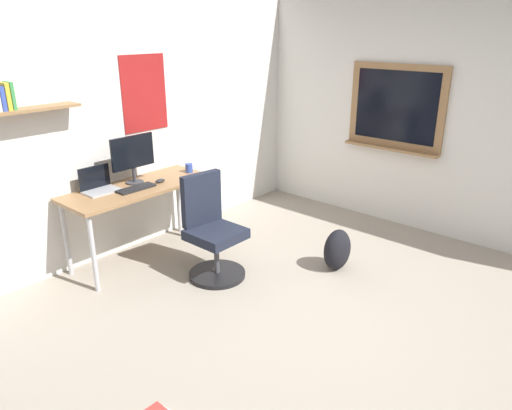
{
  "coord_description": "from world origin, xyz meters",
  "views": [
    {
      "loc": [
        -2.58,
        -1.59,
        2.18
      ],
      "look_at": [
        0.06,
        0.73,
        0.85
      ],
      "focal_mm": 33.41,
      "sensor_mm": 36.0,
      "label": 1
    }
  ],
  "objects_px": {
    "laptop": "(99,186)",
    "monitor_primary": "(133,156)",
    "desk": "(139,194)",
    "keyboard": "(136,188)",
    "coffee_mug": "(189,168)",
    "backpack": "(337,250)",
    "computer_mouse": "(160,181)",
    "office_chair": "(212,234)"
  },
  "relations": [
    {
      "from": "desk",
      "to": "backpack",
      "type": "relative_size",
      "value": 3.6
    },
    {
      "from": "office_chair",
      "to": "computer_mouse",
      "type": "xyz_separation_m",
      "value": [
        -0.01,
        0.7,
        0.36
      ]
    },
    {
      "from": "desk",
      "to": "computer_mouse",
      "type": "relative_size",
      "value": 13.89
    },
    {
      "from": "desk",
      "to": "office_chair",
      "type": "xyz_separation_m",
      "value": [
        0.22,
        -0.77,
        -0.26
      ]
    },
    {
      "from": "office_chair",
      "to": "coffee_mug",
      "type": "relative_size",
      "value": 10.33
    },
    {
      "from": "monitor_primary",
      "to": "backpack",
      "type": "bearing_deg",
      "value": -58.64
    },
    {
      "from": "monitor_primary",
      "to": "keyboard",
      "type": "height_order",
      "value": "monitor_primary"
    },
    {
      "from": "computer_mouse",
      "to": "backpack",
      "type": "relative_size",
      "value": 0.26
    },
    {
      "from": "computer_mouse",
      "to": "coffee_mug",
      "type": "bearing_deg",
      "value": 6.88
    },
    {
      "from": "laptop",
      "to": "monitor_primary",
      "type": "bearing_deg",
      "value": -7.61
    },
    {
      "from": "monitor_primary",
      "to": "desk",
      "type": "bearing_deg",
      "value": -111.36
    },
    {
      "from": "office_chair",
      "to": "monitor_primary",
      "type": "height_order",
      "value": "monitor_primary"
    },
    {
      "from": "desk",
      "to": "keyboard",
      "type": "distance_m",
      "value": 0.14
    },
    {
      "from": "desk",
      "to": "backpack",
      "type": "distance_m",
      "value": 1.96
    },
    {
      "from": "office_chair",
      "to": "desk",
      "type": "bearing_deg",
      "value": 105.65
    },
    {
      "from": "laptop",
      "to": "backpack",
      "type": "xyz_separation_m",
      "value": [
        1.38,
        -1.72,
        -0.61
      ]
    },
    {
      "from": "keyboard",
      "to": "computer_mouse",
      "type": "height_order",
      "value": "computer_mouse"
    },
    {
      "from": "desk",
      "to": "keyboard",
      "type": "relative_size",
      "value": 3.9
    },
    {
      "from": "laptop",
      "to": "monitor_primary",
      "type": "distance_m",
      "value": 0.42
    },
    {
      "from": "desk",
      "to": "laptop",
      "type": "relative_size",
      "value": 4.66
    },
    {
      "from": "desk",
      "to": "monitor_primary",
      "type": "relative_size",
      "value": 3.11
    },
    {
      "from": "laptop",
      "to": "backpack",
      "type": "height_order",
      "value": "laptop"
    },
    {
      "from": "computer_mouse",
      "to": "keyboard",
      "type": "bearing_deg",
      "value": 180.0
    },
    {
      "from": "laptop",
      "to": "computer_mouse",
      "type": "bearing_deg",
      "value": -21.76
    },
    {
      "from": "laptop",
      "to": "desk",
      "type": "bearing_deg",
      "value": -23.39
    },
    {
      "from": "laptop",
      "to": "office_chair",
      "type": "bearing_deg",
      "value": -59.26
    },
    {
      "from": "keyboard",
      "to": "backpack",
      "type": "bearing_deg",
      "value": -53.22
    },
    {
      "from": "monitor_primary",
      "to": "keyboard",
      "type": "bearing_deg",
      "value": -123.37
    },
    {
      "from": "office_chair",
      "to": "laptop",
      "type": "bearing_deg",
      "value": 120.74
    },
    {
      "from": "coffee_mug",
      "to": "backpack",
      "type": "relative_size",
      "value": 0.23
    },
    {
      "from": "computer_mouse",
      "to": "coffee_mug",
      "type": "height_order",
      "value": "coffee_mug"
    },
    {
      "from": "backpack",
      "to": "desk",
      "type": "bearing_deg",
      "value": 123.73
    },
    {
      "from": "desk",
      "to": "coffee_mug",
      "type": "xyz_separation_m",
      "value": [
        0.62,
        -0.02,
        0.13
      ]
    },
    {
      "from": "desk",
      "to": "backpack",
      "type": "bearing_deg",
      "value": -56.27
    },
    {
      "from": "coffee_mug",
      "to": "backpack",
      "type": "xyz_separation_m",
      "value": [
        0.43,
        -1.56,
        -0.6
      ]
    },
    {
      "from": "desk",
      "to": "coffee_mug",
      "type": "distance_m",
      "value": 0.64
    },
    {
      "from": "computer_mouse",
      "to": "coffee_mug",
      "type": "xyz_separation_m",
      "value": [
        0.41,
        0.05,
        0.03
      ]
    },
    {
      "from": "keyboard",
      "to": "coffee_mug",
      "type": "height_order",
      "value": "coffee_mug"
    },
    {
      "from": "laptop",
      "to": "keyboard",
      "type": "xyz_separation_m",
      "value": [
        0.25,
        -0.21,
        -0.04
      ]
    },
    {
      "from": "monitor_primary",
      "to": "coffee_mug",
      "type": "relative_size",
      "value": 5.04
    },
    {
      "from": "office_chair",
      "to": "coffee_mug",
      "type": "height_order",
      "value": "office_chair"
    },
    {
      "from": "desk",
      "to": "backpack",
      "type": "height_order",
      "value": "desk"
    }
  ]
}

